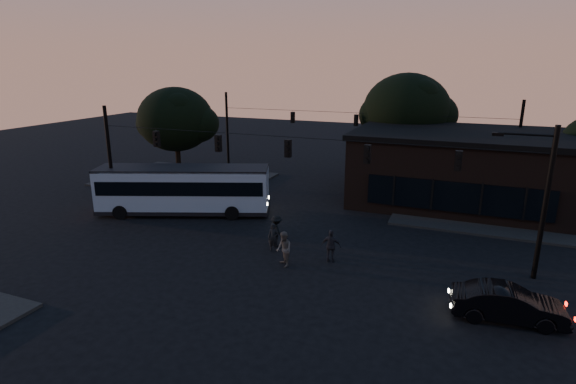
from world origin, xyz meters
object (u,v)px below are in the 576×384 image
at_px(pedestrian_a, 273,237).
at_px(pedestrian_c, 331,246).
at_px(car, 508,304).
at_px(pedestrian_d, 276,231).
at_px(building, 460,167).
at_px(bus, 184,188).
at_px(pedestrian_b, 284,249).

relative_size(pedestrian_a, pedestrian_c, 0.89).
xyz_separation_m(car, pedestrian_d, (-11.84, 3.61, 0.20)).
bearing_deg(pedestrian_c, pedestrian_d, -20.98).
bearing_deg(pedestrian_d, pedestrian_a, 131.67).
bearing_deg(car, pedestrian_d, 66.99).
distance_m(building, bus, 20.27).
bearing_deg(pedestrian_a, pedestrian_c, -15.17).
xyz_separation_m(car, pedestrian_c, (-8.30, 2.69, 0.18)).
relative_size(building, bus, 1.29).
bearing_deg(building, pedestrian_c, -112.50).
bearing_deg(building, pedestrian_b, -117.23).
height_order(bus, pedestrian_b, bus).
relative_size(bus, pedestrian_b, 6.41).
xyz_separation_m(car, pedestrian_a, (-11.73, 2.90, 0.08)).
distance_m(building, pedestrian_b, 17.31).
height_order(bus, pedestrian_c, bus).
relative_size(bus, pedestrian_a, 7.46).
bearing_deg(bus, car, -39.22).
height_order(pedestrian_a, pedestrian_c, pedestrian_c).
height_order(building, pedestrian_b, building).
xyz_separation_m(building, car, (2.54, -16.61, -1.98)).
bearing_deg(pedestrian_a, building, 44.54).
distance_m(building, car, 16.92).
xyz_separation_m(car, pedestrian_b, (-10.42, 1.30, 0.21)).
distance_m(pedestrian_a, pedestrian_b, 2.07).
bearing_deg(pedestrian_c, car, 155.71).
xyz_separation_m(pedestrian_a, pedestrian_c, (3.42, -0.21, 0.10)).
xyz_separation_m(bus, car, (20.16, -6.61, -1.14)).
relative_size(building, pedestrian_b, 8.25).
bearing_deg(pedestrian_a, pedestrian_d, 87.26).
bearing_deg(pedestrian_d, pedestrian_b, 154.32).
xyz_separation_m(pedestrian_b, pedestrian_d, (-1.42, 2.31, -0.01)).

